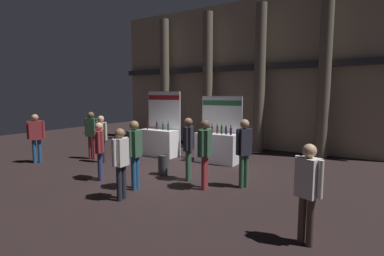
{
  "coord_description": "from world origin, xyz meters",
  "views": [
    {
      "loc": [
        5.45,
        -7.22,
        2.42
      ],
      "look_at": [
        0.56,
        0.48,
        1.35
      ],
      "focal_mm": 27.49,
      "sensor_mm": 36.0,
      "label": 1
    }
  ],
  "objects_px": {
    "visitor_6": "(188,144)",
    "visitor_9": "(205,147)",
    "visitor_8": "(36,134)",
    "trash_bin": "(163,165)",
    "exhibitor_booth_1": "(217,145)",
    "visitor_1": "(121,158)",
    "visitor_4": "(308,186)",
    "visitor_0": "(101,135)",
    "visitor_2": "(244,148)",
    "visitor_7": "(135,149)",
    "visitor_5": "(100,146)",
    "exhibitor_booth_0": "(160,140)",
    "visitor_3": "(91,131)"
  },
  "relations": [
    {
      "from": "visitor_6",
      "to": "visitor_9",
      "type": "xyz_separation_m",
      "value": [
        0.75,
        -0.4,
        0.05
      ]
    },
    {
      "from": "visitor_8",
      "to": "visitor_6",
      "type": "bearing_deg",
      "value": -42.84
    },
    {
      "from": "trash_bin",
      "to": "exhibitor_booth_1",
      "type": "bearing_deg",
      "value": 74.52
    },
    {
      "from": "visitor_9",
      "to": "visitor_8",
      "type": "bearing_deg",
      "value": 82.24
    },
    {
      "from": "trash_bin",
      "to": "visitor_9",
      "type": "distance_m",
      "value": 1.93
    },
    {
      "from": "visitor_1",
      "to": "visitor_6",
      "type": "relative_size",
      "value": 0.94
    },
    {
      "from": "visitor_1",
      "to": "visitor_4",
      "type": "bearing_deg",
      "value": 86.31
    },
    {
      "from": "visitor_0",
      "to": "visitor_8",
      "type": "distance_m",
      "value": 2.26
    },
    {
      "from": "visitor_2",
      "to": "visitor_7",
      "type": "height_order",
      "value": "visitor_2"
    },
    {
      "from": "visitor_7",
      "to": "exhibitor_booth_1",
      "type": "bearing_deg",
      "value": 160.77
    },
    {
      "from": "visitor_0",
      "to": "visitor_5",
      "type": "distance_m",
      "value": 2.2
    },
    {
      "from": "visitor_1",
      "to": "visitor_7",
      "type": "xyz_separation_m",
      "value": [
        -0.26,
        0.73,
        0.08
      ]
    },
    {
      "from": "exhibitor_booth_0",
      "to": "visitor_6",
      "type": "height_order",
      "value": "exhibitor_booth_0"
    },
    {
      "from": "visitor_6",
      "to": "visitor_8",
      "type": "xyz_separation_m",
      "value": [
        -5.63,
        -1.1,
        -0.01
      ]
    },
    {
      "from": "trash_bin",
      "to": "visitor_1",
      "type": "relative_size",
      "value": 0.36
    },
    {
      "from": "trash_bin",
      "to": "visitor_4",
      "type": "xyz_separation_m",
      "value": [
        4.47,
        -2.02,
        0.67
      ]
    },
    {
      "from": "visitor_0",
      "to": "visitor_1",
      "type": "relative_size",
      "value": 1.0
    },
    {
      "from": "visitor_3",
      "to": "visitor_8",
      "type": "xyz_separation_m",
      "value": [
        -1.12,
        -1.45,
        -0.02
      ]
    },
    {
      "from": "visitor_7",
      "to": "visitor_6",
      "type": "bearing_deg",
      "value": 139.06
    },
    {
      "from": "exhibitor_booth_0",
      "to": "visitor_4",
      "type": "relative_size",
      "value": 1.52
    },
    {
      "from": "exhibitor_booth_0",
      "to": "visitor_0",
      "type": "relative_size",
      "value": 1.51
    },
    {
      "from": "exhibitor_booth_0",
      "to": "visitor_3",
      "type": "relative_size",
      "value": 1.43
    },
    {
      "from": "visitor_1",
      "to": "visitor_2",
      "type": "distance_m",
      "value": 3.07
    },
    {
      "from": "visitor_1",
      "to": "visitor_3",
      "type": "distance_m",
      "value": 4.73
    },
    {
      "from": "trash_bin",
      "to": "visitor_4",
      "type": "bearing_deg",
      "value": -24.33
    },
    {
      "from": "visitor_9",
      "to": "exhibitor_booth_1",
      "type": "bearing_deg",
      "value": 7.25
    },
    {
      "from": "exhibitor_booth_0",
      "to": "visitor_7",
      "type": "distance_m",
      "value": 4.11
    },
    {
      "from": "visitor_0",
      "to": "visitor_6",
      "type": "distance_m",
      "value": 3.77
    },
    {
      "from": "exhibitor_booth_1",
      "to": "visitor_3",
      "type": "distance_m",
      "value": 4.66
    },
    {
      "from": "exhibitor_booth_1",
      "to": "visitor_6",
      "type": "xyz_separation_m",
      "value": [
        0.32,
        -2.36,
        0.42
      ]
    },
    {
      "from": "visitor_2",
      "to": "visitor_6",
      "type": "height_order",
      "value": "visitor_2"
    },
    {
      "from": "visitor_2",
      "to": "visitor_6",
      "type": "distance_m",
      "value": 1.57
    },
    {
      "from": "exhibitor_booth_0",
      "to": "visitor_6",
      "type": "distance_m",
      "value": 3.54
    },
    {
      "from": "visitor_0",
      "to": "visitor_7",
      "type": "xyz_separation_m",
      "value": [
        3.04,
        -1.54,
        0.07
      ]
    },
    {
      "from": "exhibitor_booth_0",
      "to": "visitor_1",
      "type": "xyz_separation_m",
      "value": [
        2.3,
        -4.27,
        0.34
      ]
    },
    {
      "from": "visitor_5",
      "to": "visitor_9",
      "type": "height_order",
      "value": "visitor_9"
    },
    {
      "from": "visitor_0",
      "to": "visitor_8",
      "type": "relative_size",
      "value": 0.97
    },
    {
      "from": "visitor_9",
      "to": "visitor_2",
      "type": "bearing_deg",
      "value": -66.23
    },
    {
      "from": "trash_bin",
      "to": "visitor_5",
      "type": "xyz_separation_m",
      "value": [
        -1.18,
        -1.37,
        0.66
      ]
    },
    {
      "from": "exhibitor_booth_1",
      "to": "visitor_2",
      "type": "distance_m",
      "value": 2.87
    },
    {
      "from": "visitor_1",
      "to": "visitor_3",
      "type": "height_order",
      "value": "visitor_3"
    },
    {
      "from": "visitor_6",
      "to": "visitor_7",
      "type": "xyz_separation_m",
      "value": [
        -0.72,
        -1.36,
        0.01
      ]
    },
    {
      "from": "visitor_2",
      "to": "exhibitor_booth_0",
      "type": "bearing_deg",
      "value": -85.38
    },
    {
      "from": "visitor_2",
      "to": "visitor_7",
      "type": "bearing_deg",
      "value": -26.18
    },
    {
      "from": "exhibitor_booth_0",
      "to": "visitor_0",
      "type": "bearing_deg",
      "value": -116.6
    },
    {
      "from": "visitor_4",
      "to": "visitor_7",
      "type": "height_order",
      "value": "visitor_7"
    },
    {
      "from": "visitor_4",
      "to": "visitor_7",
      "type": "relative_size",
      "value": 0.94
    },
    {
      "from": "exhibitor_booth_0",
      "to": "visitor_2",
      "type": "distance_m",
      "value": 4.76
    },
    {
      "from": "visitor_2",
      "to": "exhibitor_booth_1",
      "type": "bearing_deg",
      "value": -109.83
    },
    {
      "from": "visitor_0",
      "to": "visitor_2",
      "type": "relative_size",
      "value": 0.93
    }
  ]
}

